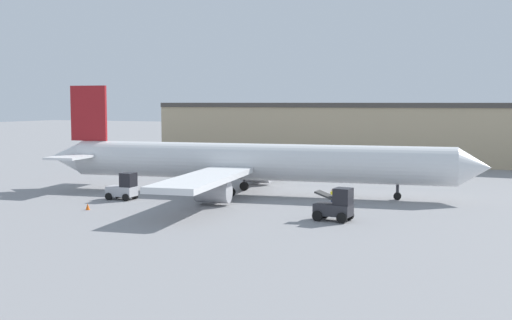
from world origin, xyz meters
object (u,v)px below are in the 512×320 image
object	(u,v)px
ground_crew_worker	(332,198)
belt_loader_truck	(336,206)
baggage_tug	(124,188)
safety_cone_near	(88,207)
airplane	(246,162)

from	to	relation	value
ground_crew_worker	belt_loader_truck	bearing A→B (deg)	141.95
baggage_tug	safety_cone_near	size ratio (longest dim) A/B	4.85
safety_cone_near	baggage_tug	bearing A→B (deg)	95.50
safety_cone_near	airplane	bearing A→B (deg)	59.14
belt_loader_truck	safety_cone_near	distance (m)	20.72
ground_crew_worker	baggage_tug	distance (m)	19.29
airplane	safety_cone_near	size ratio (longest dim) A/B	80.37
airplane	baggage_tug	distance (m)	11.95
airplane	ground_crew_worker	bearing A→B (deg)	-33.87
belt_loader_truck	safety_cone_near	size ratio (longest dim) A/B	5.24
ground_crew_worker	baggage_tug	world-z (taller)	baggage_tug
belt_loader_truck	safety_cone_near	bearing A→B (deg)	-165.92
ground_crew_worker	safety_cone_near	world-z (taller)	ground_crew_worker
airplane	ground_crew_worker	world-z (taller)	airplane
airplane	safety_cone_near	bearing A→B (deg)	-129.39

